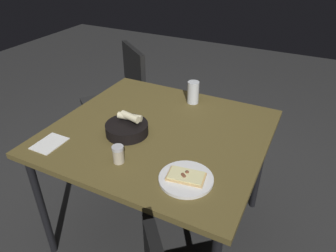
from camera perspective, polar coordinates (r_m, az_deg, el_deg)
ground at (r=2.16m, az=-1.35°, el=-17.73°), size 8.00×8.00×0.00m
dining_table at (r=1.70m, az=-1.64°, el=-2.42°), size 1.02×1.11×0.75m
pizza_plate at (r=1.34m, az=3.30°, el=-9.48°), size 0.23×0.23×0.04m
bread_basket at (r=1.63m, az=-7.41°, el=-0.29°), size 0.22×0.22×0.12m
beer_glass at (r=1.92m, az=4.60°, el=5.90°), size 0.07×0.07×0.14m
pepper_shaker at (r=1.43m, az=-9.04°, el=-5.27°), size 0.05×0.05×0.08m
napkin at (r=1.66m, az=-20.80°, el=-2.99°), size 0.16×0.12×0.00m
chair_far at (r=2.58m, az=-8.42°, el=5.53°), size 0.62×0.62×0.90m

